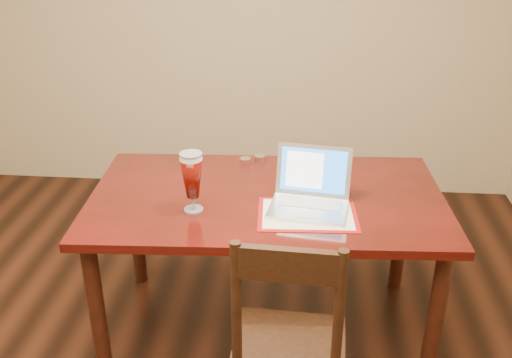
{
  "coord_description": "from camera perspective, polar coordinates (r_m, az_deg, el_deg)",
  "views": [
    {
      "loc": [
        0.59,
        -1.78,
        2.12
      ],
      "look_at": [
        0.37,
        0.73,
        0.91
      ],
      "focal_mm": 40.0,
      "sensor_mm": 36.0,
      "label": 1
    }
  ],
  "objects": [
    {
      "name": "dining_chair",
      "position": [
        2.4,
        3.25,
        -16.57
      ],
      "size": [
        0.48,
        0.46,
        1.08
      ],
      "rotation": [
        0.0,
        0.0,
        -0.05
      ],
      "color": "#331B0E",
      "rests_on": "ground"
    },
    {
      "name": "dining_table",
      "position": [
        2.87,
        1.03,
        -3.24
      ],
      "size": [
        1.8,
        1.08,
        1.12
      ],
      "rotation": [
        0.0,
        0.0,
        0.05
      ],
      "color": "#4F0D0A",
      "rests_on": "ground"
    },
    {
      "name": "room_shell",
      "position": [
        1.91,
        -13.42,
        14.16
      ],
      "size": [
        4.51,
        5.01,
        2.71
      ],
      "color": "tan",
      "rests_on": "ground"
    }
  ]
}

